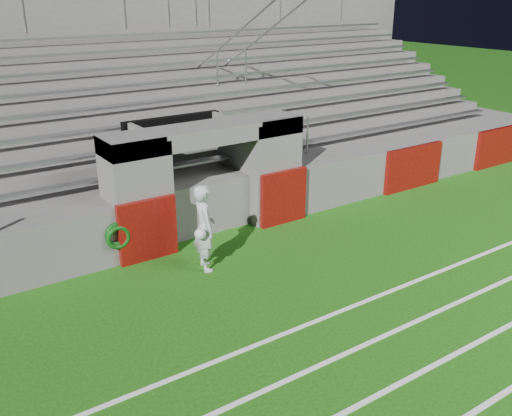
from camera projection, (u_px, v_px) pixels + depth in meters
ground at (300, 291)px, 10.98m from camera, size 90.00×90.00×0.00m
stadium_structure at (130, 134)px, 16.58m from camera, size 26.00×8.48×5.42m
goalkeeper_with_ball at (204, 228)px, 11.55m from camera, size 0.63×0.75×1.83m
hose_coil at (118, 236)px, 11.67m from camera, size 0.53×0.15×0.58m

